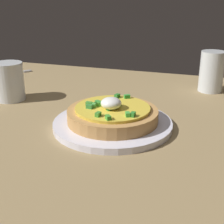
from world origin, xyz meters
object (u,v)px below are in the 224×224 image
Objects in this scene: plate at (112,124)px; fork at (19,72)px; pizza at (112,114)px; cup_near at (211,73)px; cup_far at (9,83)px.

fork is (-44.33, 33.44, -0.41)cm from plate.
plate reaches higher than fork.
cup_near is (18.42, 32.49, 2.38)cm from pizza.
cup_near is 1.24× the size of fork.
pizza is 2.07× the size of fork.
cup_far is (-30.50, 8.66, 1.46)cm from pizza.
pizza is 55.61cm from fork.
plate is at bearing -15.76° from cup_far.
cup_far reaches higher than plate.
fork is at bearing 142.97° from plate.
plate is 37.59cm from cup_near.
cup_near is 1.15× the size of cup_far.
pizza reaches higher than fork.
cup_near is at bearing 60.41° from plate.
fork is (-44.32, 33.49, -2.68)cm from pizza.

